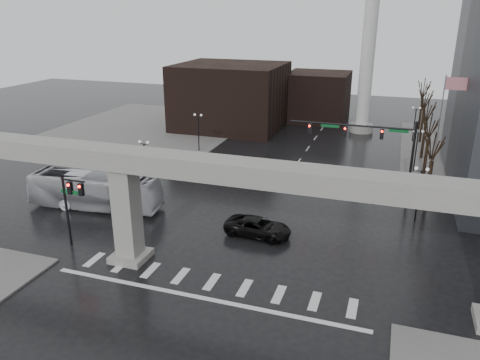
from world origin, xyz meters
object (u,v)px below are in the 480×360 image
(pickup_truck, at_px, (258,227))
(far_car, at_px, (260,165))
(signal_mast_arm, at_px, (372,141))
(city_bus, at_px, (95,190))

(pickup_truck, distance_m, far_car, 16.81)
(signal_mast_arm, relative_size, city_bus, 0.95)
(pickup_truck, height_order, city_bus, city_bus)
(signal_mast_arm, xyz_separation_m, city_bus, (-24.28, -11.28, -4.05))
(signal_mast_arm, height_order, pickup_truck, signal_mast_arm)
(city_bus, bearing_deg, pickup_truck, -97.97)
(pickup_truck, bearing_deg, city_bus, 91.91)
(signal_mast_arm, distance_m, far_car, 14.15)
(signal_mast_arm, height_order, far_car, signal_mast_arm)
(signal_mast_arm, bearing_deg, city_bus, -155.09)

